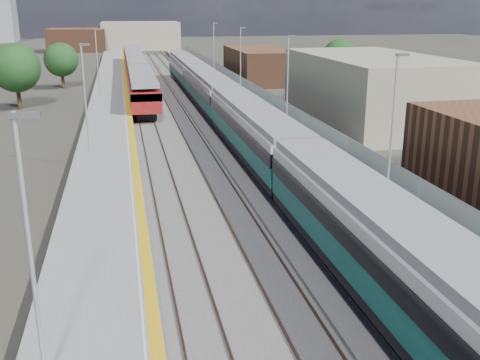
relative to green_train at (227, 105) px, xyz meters
name	(u,v)px	position (x,y,z in m)	size (l,w,h in m)	color
ground	(201,118)	(-1.50, 6.46, -2.37)	(320.00, 320.00, 0.00)	#47443A
ballast_bed	(177,115)	(-3.75, 8.96, -2.34)	(10.50, 155.00, 0.06)	#565451
tracks	(181,111)	(-3.15, 10.64, -2.26)	(8.96, 160.00, 0.17)	#4C3323
platform_right	(247,107)	(3.78, 8.95, -1.83)	(4.70, 155.00, 8.52)	slate
platform_left	(110,112)	(-10.55, 8.95, -1.85)	(4.30, 155.00, 8.52)	slate
buildings	(72,7)	(-19.62, 95.06, 8.34)	(72.00, 185.50, 40.00)	brown
green_train	(227,105)	(0.00, 0.00, 0.00)	(3.05, 84.84, 3.36)	black
red_train	(136,69)	(-7.00, 34.06, -0.14)	(2.98, 60.34, 3.76)	black
tree_b	(15,68)	(-20.30, 15.77, 2.15)	(5.30, 5.30, 7.18)	#382619
tree_c	(61,60)	(-17.08, 31.97, 1.54)	(4.58, 4.58, 6.21)	#382619
tree_d	(340,57)	(20.34, 24.79, 1.81)	(4.90, 4.90, 6.64)	#382619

